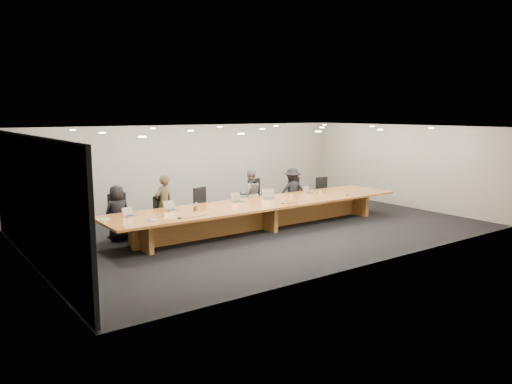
% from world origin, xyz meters
% --- Properties ---
extents(ground, '(12.00, 12.00, 0.00)m').
position_xyz_m(ground, '(0.00, 0.00, 0.00)').
color(ground, black).
rests_on(ground, ground).
extents(back_wall, '(12.00, 0.02, 2.80)m').
position_xyz_m(back_wall, '(0.00, 4.00, 1.40)').
color(back_wall, beige).
rests_on(back_wall, ground).
extents(left_wall_panel, '(0.08, 7.84, 2.74)m').
position_xyz_m(left_wall_panel, '(-5.94, 0.00, 1.37)').
color(left_wall_panel, black).
rests_on(left_wall_panel, ground).
extents(conference_table, '(9.00, 1.80, 0.75)m').
position_xyz_m(conference_table, '(0.00, 0.00, 0.52)').
color(conference_table, '#9C5522').
rests_on(conference_table, ground).
extents(chair_far_left, '(0.67, 0.67, 1.18)m').
position_xyz_m(chair_far_left, '(-3.57, 1.24, 0.59)').
color(chair_far_left, black).
rests_on(chair_far_left, ground).
extents(chair_left, '(0.63, 0.63, 1.02)m').
position_xyz_m(chair_left, '(-2.39, 1.18, 0.51)').
color(chair_left, black).
rests_on(chair_left, ground).
extents(chair_mid_left, '(0.70, 0.70, 1.12)m').
position_xyz_m(chair_mid_left, '(-1.09, 1.27, 0.56)').
color(chair_mid_left, black).
rests_on(chair_mid_left, ground).
extents(chair_mid_right, '(0.72, 0.72, 1.20)m').
position_xyz_m(chair_mid_right, '(0.87, 1.31, 0.60)').
color(chair_mid_right, black).
rests_on(chair_mid_right, ground).
extents(chair_right, '(0.62, 0.62, 1.13)m').
position_xyz_m(chair_right, '(2.39, 1.23, 0.57)').
color(chair_right, black).
rests_on(chair_right, ground).
extents(chair_far_right, '(0.63, 0.63, 1.06)m').
position_xyz_m(chair_far_right, '(3.53, 1.20, 0.53)').
color(chair_far_right, black).
rests_on(chair_far_right, ground).
extents(person_a, '(0.70, 0.46, 1.41)m').
position_xyz_m(person_a, '(-3.71, 1.14, 0.71)').
color(person_a, black).
rests_on(person_a, ground).
extents(person_b, '(0.65, 0.51, 1.56)m').
position_xyz_m(person_b, '(-2.37, 1.26, 0.78)').
color(person_b, '#3B3320').
rests_on(person_b, ground).
extents(person_c, '(0.86, 0.75, 1.51)m').
position_xyz_m(person_c, '(0.49, 1.27, 0.75)').
color(person_c, '#595A5C').
rests_on(person_c, ground).
extents(person_d, '(1.07, 0.82, 1.47)m').
position_xyz_m(person_d, '(2.05, 1.15, 0.73)').
color(person_d, black).
rests_on(person_d, ground).
extents(laptop_a, '(0.34, 0.29, 0.23)m').
position_xyz_m(laptop_a, '(-3.70, 0.33, 0.86)').
color(laptop_a, tan).
rests_on(laptop_a, conference_table).
extents(laptop_b, '(0.36, 0.29, 0.25)m').
position_xyz_m(laptop_b, '(-2.57, 0.41, 0.88)').
color(laptop_b, tan).
rests_on(laptop_b, conference_table).
extents(laptop_c, '(0.37, 0.30, 0.26)m').
position_xyz_m(laptop_c, '(-0.52, 0.42, 0.88)').
color(laptop_c, tan).
rests_on(laptop_c, conference_table).
extents(laptop_d, '(0.43, 0.38, 0.29)m').
position_xyz_m(laptop_d, '(0.49, 0.32, 0.89)').
color(laptop_d, tan).
rests_on(laptop_d, conference_table).
extents(laptop_e, '(0.35, 0.30, 0.24)m').
position_xyz_m(laptop_e, '(2.07, 0.36, 0.87)').
color(laptop_e, beige).
rests_on(laptop_e, conference_table).
extents(water_bottle, '(0.08, 0.08, 0.20)m').
position_xyz_m(water_bottle, '(-2.08, 0.01, 0.85)').
color(water_bottle, '#B4C4C0').
rests_on(water_bottle, conference_table).
extents(amber_mug, '(0.12, 0.12, 0.11)m').
position_xyz_m(amber_mug, '(-2.12, -0.00, 0.81)').
color(amber_mug, brown).
rests_on(amber_mug, conference_table).
extents(paper_cup_near, '(0.07, 0.07, 0.08)m').
position_xyz_m(paper_cup_near, '(1.10, 0.08, 0.79)').
color(paper_cup_near, silver).
rests_on(paper_cup_near, conference_table).
extents(paper_cup_far, '(0.09, 0.09, 0.08)m').
position_xyz_m(paper_cup_far, '(2.43, 0.25, 0.79)').
color(paper_cup_far, white).
rests_on(paper_cup_far, conference_table).
extents(notepad, '(0.30, 0.25, 0.02)m').
position_xyz_m(notepad, '(-4.35, 0.34, 0.76)').
color(notepad, silver).
rests_on(notepad, conference_table).
extents(lime_gadget, '(0.18, 0.12, 0.02)m').
position_xyz_m(lime_gadget, '(-4.35, 0.35, 0.78)').
color(lime_gadget, '#54BE32').
rests_on(lime_gadget, notepad).
extents(av_box, '(0.19, 0.15, 0.03)m').
position_xyz_m(av_box, '(-3.45, -0.44, 0.76)').
color(av_box, silver).
rests_on(av_box, conference_table).
extents(mic_left, '(0.14, 0.14, 0.03)m').
position_xyz_m(mic_left, '(-2.85, -0.57, 0.77)').
color(mic_left, black).
rests_on(mic_left, conference_table).
extents(mic_center, '(0.14, 0.14, 0.03)m').
position_xyz_m(mic_center, '(0.30, -0.51, 0.77)').
color(mic_center, black).
rests_on(mic_center, conference_table).
extents(mic_right, '(0.14, 0.14, 0.03)m').
position_xyz_m(mic_right, '(2.77, -0.57, 0.77)').
color(mic_right, black).
rests_on(mic_right, conference_table).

